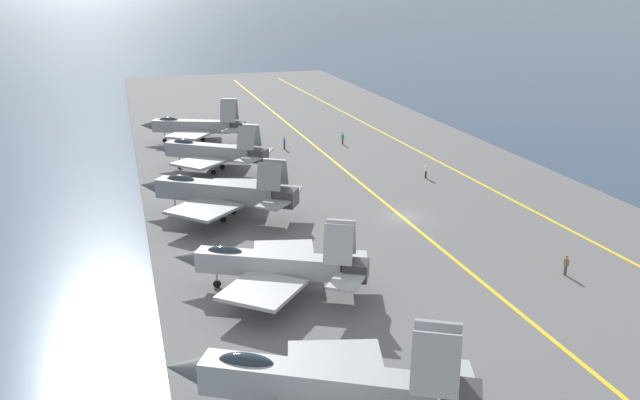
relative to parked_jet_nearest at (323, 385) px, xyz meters
name	(u,v)px	position (x,y,z in m)	size (l,w,h in m)	color
ground_plane	(402,221)	(30.22, -17.40, -3.17)	(2000.00, 2000.00, 0.00)	#2D425B
carrier_deck	(402,219)	(30.22, -17.40, -2.97)	(226.04, 49.83, 0.40)	slate
deck_stripe_foul_line	(521,205)	(30.22, -31.10, -2.76)	(203.44, 0.36, 0.01)	yellow
deck_stripe_centerline	(402,217)	(30.22, -17.40, -2.76)	(203.44, 0.36, 0.01)	yellow
parked_jet_nearest	(323,385)	(0.00, 0.00, 0.00)	(12.65, 16.54, 6.79)	#9EA3A8
parked_jet_second	(274,264)	(17.04, -1.22, -0.47)	(12.79, 15.07, 6.06)	#A8AAAF
parked_jet_third	(219,192)	(35.33, 0.28, -0.09)	(13.87, 16.26, 6.31)	gray
parked_jet_fourth	(211,152)	(52.71, -1.33, -0.24)	(12.91, 14.78, 6.20)	gray
parked_jet_fifth	(195,126)	(68.76, -1.14, -0.25)	(12.59, 15.54, 6.55)	gray
crew_brown_vest	(566,264)	(13.44, -24.52, -1.83)	(0.41, 0.30, 1.71)	#4C473D
crew_green_vest	(343,138)	(61.95, -21.53, -1.81)	(0.41, 0.31, 1.74)	#383328
crew_blue_vest	(284,143)	(61.44, -12.73, -1.81)	(0.44, 0.35, 1.74)	#383328
crew_white_vest	(426,170)	(42.46, -25.65, -1.79)	(0.44, 0.37, 1.78)	#383328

